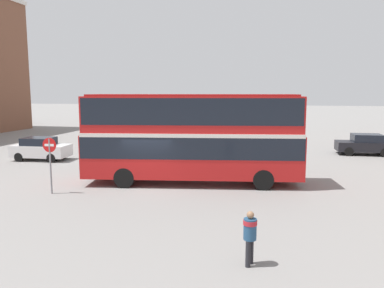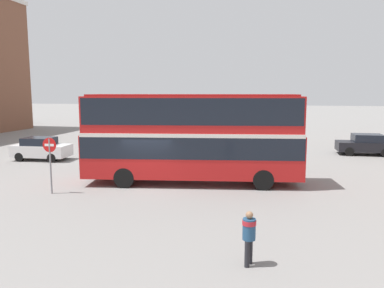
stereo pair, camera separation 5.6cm
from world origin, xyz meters
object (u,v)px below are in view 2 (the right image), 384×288
object	(u,v)px
parked_car_side_street	(218,145)
no_entry_sign	(50,156)
pedestrian_foreground	(249,233)
double_decker_bus	(192,133)
parked_car_kerb_far	(41,149)
parked_car_kerb_near	(365,144)

from	to	relation	value
parked_car_side_street	no_entry_sign	xyz separation A→B (m)	(-6.28, -12.68, 1.05)
pedestrian_foreground	no_entry_sign	world-z (taller)	no_entry_sign
double_decker_bus	parked_car_side_street	bearing A→B (deg)	81.23
parked_car_kerb_far	no_entry_sign	bearing A→B (deg)	-57.16
double_decker_bus	pedestrian_foreground	distance (m)	9.81
pedestrian_foreground	parked_car_side_street	bearing A→B (deg)	-62.17
parked_car_kerb_near	double_decker_bus	bearing A→B (deg)	45.50
parked_car_kerb_far	parked_car_side_street	world-z (taller)	parked_car_kerb_far
double_decker_bus	no_entry_sign	distance (m)	7.10
parked_car_kerb_near	parked_car_kerb_far	bearing A→B (deg)	16.42
parked_car_kerb_near	parked_car_side_street	world-z (taller)	parked_car_kerb_near
pedestrian_foreground	parked_car_kerb_near	bearing A→B (deg)	-93.31
parked_car_side_street	no_entry_sign	distance (m)	14.19
no_entry_sign	pedestrian_foreground	bearing A→B (deg)	-30.12
pedestrian_foreground	parked_car_side_street	size ratio (longest dim) A/B	0.35
parked_car_side_street	double_decker_bus	bearing A→B (deg)	-93.55
double_decker_bus	parked_car_kerb_far	xyz separation A→B (m)	(-12.02, 4.59, -1.90)
double_decker_bus	parked_car_side_street	distance (m)	9.53
parked_car_kerb_near	parked_car_kerb_far	distance (m)	24.37
pedestrian_foreground	parked_car_kerb_far	distance (m)	20.63
pedestrian_foreground	parked_car_kerb_near	world-z (taller)	parked_car_kerb_near
parked_car_kerb_near	no_entry_sign	bearing A→B (deg)	40.16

